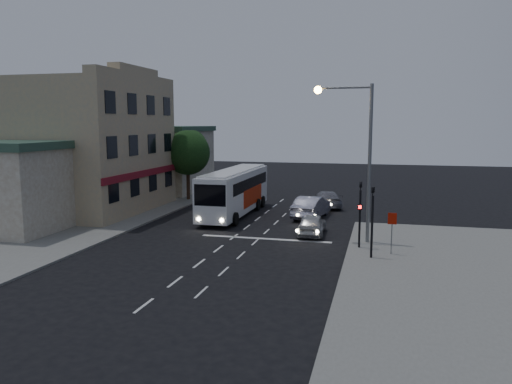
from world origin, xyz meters
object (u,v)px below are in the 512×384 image
(tour_bus, at_px, (235,191))
(traffic_signal_main, at_px, (360,206))
(car_sedan_a, at_px, (311,207))
(traffic_signal_side, at_px, (372,213))
(streetlight, at_px, (358,145))
(regulatory_sign, at_px, (392,226))
(street_tree, at_px, (188,151))
(car_suv, at_px, (312,224))
(car_sedan_b, at_px, (327,199))

(tour_bus, distance_m, traffic_signal_main, 12.78)
(car_sedan_a, height_order, traffic_signal_side, traffic_signal_side)
(traffic_signal_main, height_order, traffic_signal_side, same)
(streetlight, bearing_deg, regulatory_sign, -51.25)
(tour_bus, relative_size, street_tree, 1.83)
(tour_bus, xyz_separation_m, car_suv, (6.62, -5.33, -1.20))
(car_sedan_a, height_order, car_sedan_b, car_sedan_a)
(car_suv, distance_m, regulatory_sign, 6.30)
(car_sedan_a, height_order, traffic_signal_main, traffic_signal_main)
(car_suv, xyz_separation_m, car_sedan_b, (-0.24, 10.60, 0.00))
(traffic_signal_side, relative_size, streetlight, 0.46)
(regulatory_sign, bearing_deg, streetlight, 128.75)
(traffic_signal_main, relative_size, regulatory_sign, 1.86)
(car_sedan_a, distance_m, regulatory_sign, 11.15)
(traffic_signal_side, bearing_deg, car_sedan_a, 113.26)
(traffic_signal_side, xyz_separation_m, streetlight, (-0.96, 3.40, 3.31))
(car_suv, xyz_separation_m, traffic_signal_side, (3.75, -5.00, 1.75))
(regulatory_sign, distance_m, streetlight, 5.18)
(traffic_signal_main, height_order, streetlight, streetlight)
(car_sedan_a, distance_m, traffic_signal_side, 11.65)
(traffic_signal_side, xyz_separation_m, street_tree, (-16.51, 16.22, 2.08))
(car_sedan_b, xyz_separation_m, streetlight, (3.03, -12.20, 5.06))
(car_sedan_a, distance_m, traffic_signal_main, 9.58)
(car_sedan_b, height_order, regulatory_sign, regulatory_sign)
(car_suv, relative_size, regulatory_sign, 1.80)
(tour_bus, height_order, car_sedan_a, tour_bus)
(car_sedan_a, xyz_separation_m, traffic_signal_main, (3.86, -8.62, 1.61))
(car_suv, height_order, car_sedan_a, car_sedan_a)
(car_sedan_b, height_order, street_tree, street_tree)
(car_sedan_b, height_order, traffic_signal_side, traffic_signal_side)
(car_sedan_a, xyz_separation_m, car_sedan_b, (0.57, 5.00, -0.13))
(car_sedan_a, relative_size, regulatory_sign, 2.23)
(car_suv, relative_size, streetlight, 0.44)
(tour_bus, bearing_deg, regulatory_sign, -39.21)
(regulatory_sign, relative_size, streetlight, 0.24)
(car_suv, xyz_separation_m, car_sedan_a, (-0.81, 5.60, 0.14))
(car_sedan_b, xyz_separation_m, traffic_signal_main, (3.29, -13.62, 1.74))
(tour_bus, height_order, car_sedan_b, tour_bus)
(street_tree, bearing_deg, traffic_signal_main, -42.03)
(traffic_signal_main, height_order, street_tree, street_tree)
(tour_bus, relative_size, car_sedan_b, 2.42)
(traffic_signal_side, bearing_deg, tour_bus, 135.10)
(tour_bus, xyz_separation_m, traffic_signal_side, (10.36, -10.33, 0.55))
(car_sedan_b, relative_size, streetlight, 0.52)
(tour_bus, height_order, regulatory_sign, tour_bus)
(traffic_signal_main, height_order, regulatory_sign, traffic_signal_main)
(tour_bus, relative_size, regulatory_sign, 5.14)
(tour_bus, xyz_separation_m, street_tree, (-6.14, 5.90, 2.62))
(tour_bus, bearing_deg, streetlight, -36.09)
(tour_bus, relative_size, car_suv, 2.86)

